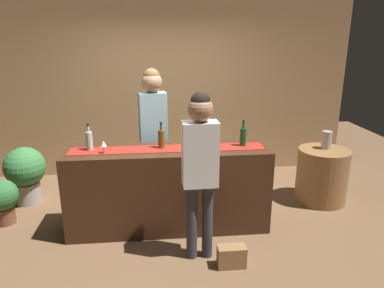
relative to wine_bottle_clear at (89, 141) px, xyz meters
The scene contains 17 objects.
ground_plane 1.39m from the wine_bottle_clear, ahead, with size 10.00×10.00×0.00m, color brown.
back_wall 2.09m from the wine_bottle_clear, 65.07° to the left, with size 6.00×0.12×2.90m, color tan.
bar_counter 1.05m from the wine_bottle_clear, ahead, with size 2.30×0.60×0.98m, color #3D2314.
counter_runner_cloth 0.87m from the wine_bottle_clear, ahead, with size 2.19×0.28×0.01m, color maroon.
wine_bottle_clear is the anchor object (origin of this frame).
wine_bottle_amber 0.80m from the wine_bottle_clear, ahead, with size 0.07×0.07×0.30m.
wine_bottle_green 1.73m from the wine_bottle_clear, ahead, with size 0.07×0.07×0.30m.
wine_glass_near_customer 1.09m from the wine_bottle_clear, ahead, with size 0.07×0.07×0.14m.
wine_glass_mid_counter 1.27m from the wine_bottle_clear, ahead, with size 0.07×0.07×0.14m.
wine_glass_far_end 0.21m from the wine_bottle_clear, 36.43° to the right, with size 0.07×0.07×0.14m.
bartender 0.89m from the wine_bottle_clear, 37.66° to the left, with size 0.37×0.26×1.83m.
customer_sipping 1.34m from the wine_bottle_clear, 30.73° to the right, with size 0.35×0.24×1.72m.
round_side_table 3.10m from the wine_bottle_clear, ahead, with size 0.68×0.68×0.74m, color olive.
vase_on_side_table 3.06m from the wine_bottle_clear, ahead, with size 0.13×0.13×0.24m, color #A8A399.
potted_plant_tall 1.45m from the wine_bottle_clear, 142.24° to the left, with size 0.54×0.54×0.79m.
potted_plant_small 1.38m from the wine_bottle_clear, 168.23° to the left, with size 0.38×0.38×0.56m.
handbag 1.96m from the wine_bottle_clear, 31.51° to the right, with size 0.28×0.14×0.22m, color olive.
Camera 1 is at (-0.11, -3.83, 2.20)m, focal length 33.24 mm.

